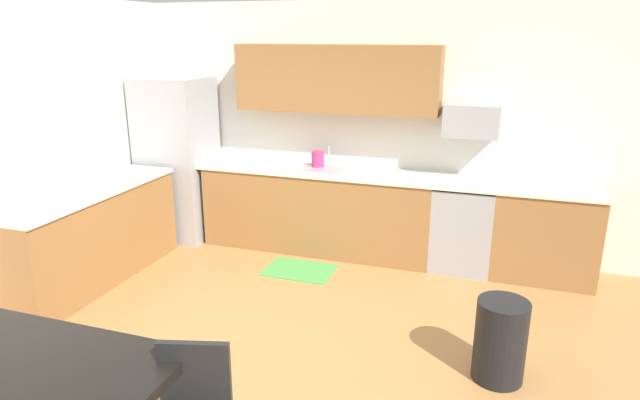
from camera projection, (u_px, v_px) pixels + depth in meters
ground_plane at (277, 366)px, 4.06m from camera, size 12.00×12.00×0.00m
wall_back at (367, 129)px, 6.06m from camera, size 5.80×0.10×2.70m
cabinet_run_back at (318, 211)px, 6.15m from camera, size 2.57×0.60×0.90m
cabinet_run_back_right at (544, 235)px, 5.43m from camera, size 0.98×0.60×0.90m
cabinet_run_left at (91, 237)px, 5.35m from camera, size 0.60×2.00×0.90m
countertop_back at (359, 174)px, 5.87m from camera, size 4.80×0.64×0.04m
countertop_left at (85, 191)px, 5.21m from camera, size 0.64×2.00×0.04m
upper_cabinets_back at (336, 79)px, 5.79m from camera, size 2.20×0.34×0.70m
refrigerator at (178, 159)px, 6.46m from camera, size 0.76×0.70×1.88m
oven_range at (463, 226)px, 5.67m from camera, size 0.60×0.60×0.91m
microwave at (472, 120)px, 5.44m from camera, size 0.54×0.36×0.32m
sink_basin at (324, 174)px, 6.00m from camera, size 0.48×0.40×0.14m
sink_faucet at (329, 157)px, 6.12m from camera, size 0.02×0.02×0.24m
dining_table at (31, 380)px, 2.77m from camera, size 1.40×0.90×0.74m
trash_bin at (500, 341)px, 3.84m from camera, size 0.36×0.36×0.60m
floor_mat at (300, 270)px, 5.69m from camera, size 0.70×0.50×0.01m
kettle at (318, 160)px, 6.03m from camera, size 0.14×0.14×0.20m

